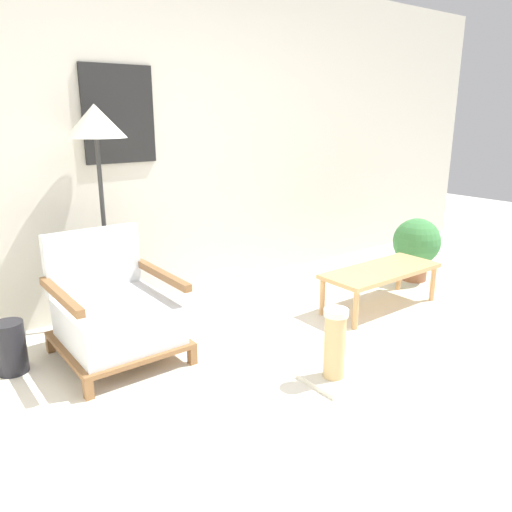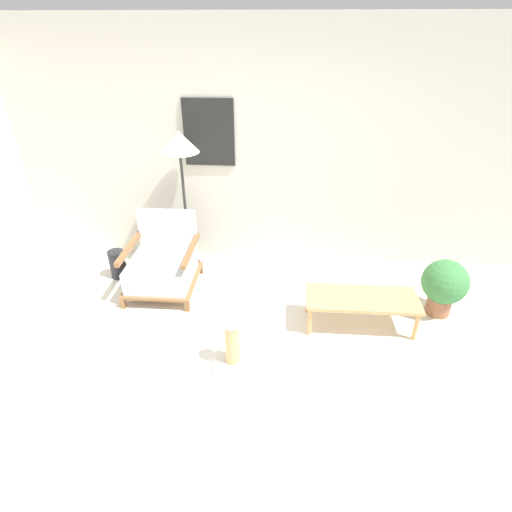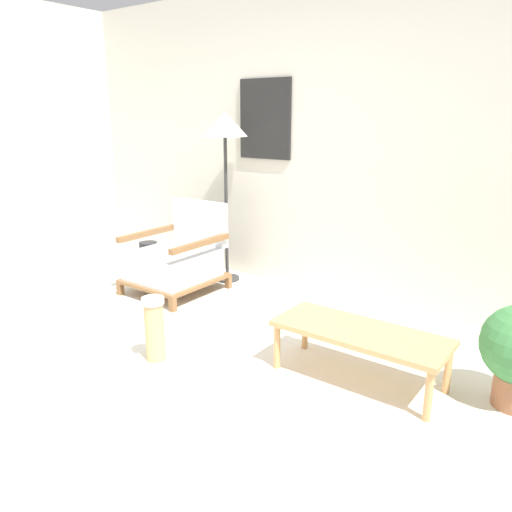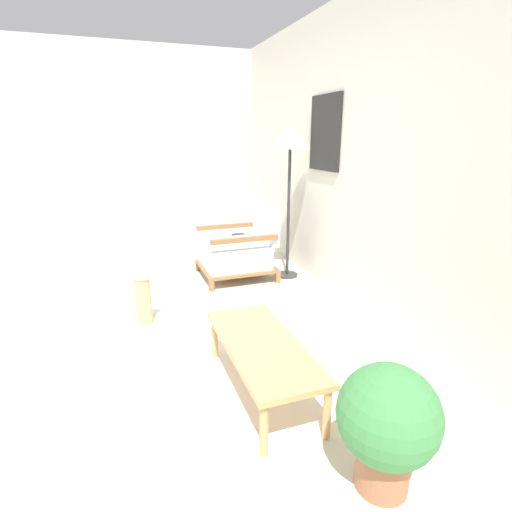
% 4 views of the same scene
% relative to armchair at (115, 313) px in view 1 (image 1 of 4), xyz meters
% --- Properties ---
extents(ground_plane, '(14.00, 14.00, 0.00)m').
position_rel_armchair_xyz_m(ground_plane, '(1.01, -1.55, -0.30)').
color(ground_plane, silver).
extents(wall_back, '(8.00, 0.09, 2.70)m').
position_rel_armchair_xyz_m(wall_back, '(1.01, 0.81, 1.05)').
color(wall_back, beige).
rests_on(wall_back, ground_plane).
extents(armchair, '(0.73, 0.78, 0.81)m').
position_rel_armchair_xyz_m(armchair, '(0.00, 0.00, 0.00)').
color(armchair, brown).
rests_on(armchair, ground_plane).
extents(floor_lamp, '(0.42, 0.42, 1.62)m').
position_rel_armchair_xyz_m(floor_lamp, '(0.17, 0.52, 1.13)').
color(floor_lamp, '#2D2D2D').
rests_on(floor_lamp, ground_plane).
extents(coffee_table, '(1.06, 0.43, 0.34)m').
position_rel_armchair_xyz_m(coffee_table, '(2.07, -0.50, -0.01)').
color(coffee_table, tan).
rests_on(coffee_table, ground_plane).
extents(vase, '(0.18, 0.18, 0.33)m').
position_rel_armchair_xyz_m(vase, '(-0.61, 0.19, -0.14)').
color(vase, black).
rests_on(vase, ground_plane).
extents(potted_plant, '(0.45, 0.45, 0.60)m').
position_rel_armchair_xyz_m(potted_plant, '(2.91, -0.24, 0.05)').
color(potted_plant, '#935B3D').
rests_on(potted_plant, ground_plane).
extents(scratching_post, '(0.32, 0.32, 0.47)m').
position_rel_armchair_xyz_m(scratching_post, '(0.91, -1.11, -0.12)').
color(scratching_post, beige).
rests_on(scratching_post, ground_plane).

